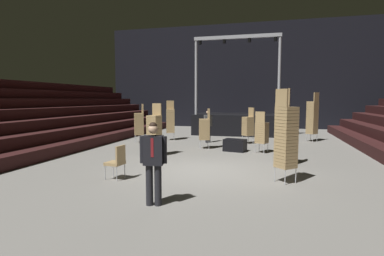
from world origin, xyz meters
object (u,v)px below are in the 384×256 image
(chair_stack_front_right, at_px, (154,130))
(chair_stack_aisle_left, at_px, (282,128))
(chair_stack_rear_left, at_px, (312,117))
(loose_chair_near_man, at_px, (117,160))
(stage_riser, at_px, (238,123))
(chair_stack_rear_right, at_px, (248,126))
(chair_stack_mid_left, at_px, (139,123))
(chair_stack_rear_centre, at_px, (205,129))
(crew_worker_near_stage, at_px, (208,124))
(chair_stack_mid_right, at_px, (262,132))
(chair_stack_front_left, at_px, (286,136))
(chair_stack_mid_centre, at_px, (170,120))
(man_with_tie, at_px, (153,159))
(equipment_road_case, at_px, (235,145))

(chair_stack_front_right, relative_size, chair_stack_aisle_left, 0.80)
(chair_stack_rear_left, xyz_separation_m, loose_chair_near_man, (-6.19, -9.47, -0.75))
(stage_riser, relative_size, chair_stack_rear_right, 3.30)
(chair_stack_mid_left, distance_m, chair_stack_rear_centre, 3.78)
(chair_stack_front_right, height_order, crew_worker_near_stage, chair_stack_front_right)
(chair_stack_front_right, xyz_separation_m, chair_stack_mid_right, (4.03, 1.77, -0.17))
(stage_riser, relative_size, crew_worker_near_stage, 3.52)
(chair_stack_rear_right, height_order, loose_chair_near_man, chair_stack_rear_right)
(chair_stack_front_left, distance_m, chair_stack_mid_left, 9.15)
(chair_stack_front_left, bearing_deg, chair_stack_rear_left, 126.50)
(chair_stack_rear_centre, relative_size, loose_chair_near_man, 1.90)
(chair_stack_front_right, relative_size, chair_stack_rear_left, 0.80)
(chair_stack_aisle_left, bearing_deg, chair_stack_front_right, 88.30)
(chair_stack_mid_left, bearing_deg, chair_stack_mid_centre, -72.33)
(man_with_tie, height_order, chair_stack_rear_centre, chair_stack_rear_centre)
(chair_stack_front_left, relative_size, chair_stack_aisle_left, 0.97)
(chair_stack_mid_right, height_order, chair_stack_aisle_left, chair_stack_aisle_left)
(chair_stack_aisle_left, xyz_separation_m, equipment_road_case, (-1.82, 2.51, -1.02))
(loose_chair_near_man, bearing_deg, chair_stack_aisle_left, -50.18)
(chair_stack_mid_centre, bearing_deg, chair_stack_rear_left, 170.39)
(chair_stack_rear_centre, xyz_separation_m, chair_stack_aisle_left, (3.23, -2.88, 0.38))
(loose_chair_near_man, bearing_deg, chair_stack_rear_right, -14.09)
(chair_stack_mid_left, relative_size, crew_worker_near_stage, 1.17)
(chair_stack_mid_right, height_order, crew_worker_near_stage, chair_stack_mid_right)
(chair_stack_front_left, bearing_deg, chair_stack_rear_centre, 170.87)
(chair_stack_mid_left, bearing_deg, chair_stack_rear_right, -109.38)
(stage_riser, relative_size, chair_stack_rear_left, 2.31)
(crew_worker_near_stage, distance_m, equipment_road_case, 2.91)
(chair_stack_front_left, distance_m, crew_worker_near_stage, 7.74)
(chair_stack_rear_centre, relative_size, crew_worker_near_stage, 1.07)
(crew_worker_near_stage, bearing_deg, loose_chair_near_man, -161.63)
(chair_stack_rear_left, height_order, chair_stack_rear_right, chair_stack_rear_left)
(man_with_tie, bearing_deg, chair_stack_rear_right, -107.55)
(chair_stack_mid_left, bearing_deg, crew_worker_near_stage, -105.69)
(stage_riser, xyz_separation_m, chair_stack_rear_right, (0.94, -4.35, 0.19))
(chair_stack_front_left, bearing_deg, chair_stack_aisle_left, 138.43)
(chair_stack_aisle_left, bearing_deg, stage_riser, 20.44)
(chair_stack_aisle_left, bearing_deg, chair_stack_rear_centre, 54.24)
(chair_stack_rear_right, distance_m, chair_stack_aisle_left, 5.19)
(chair_stack_aisle_left, distance_m, equipment_road_case, 3.27)
(chair_stack_mid_centre, relative_size, crew_worker_near_stage, 1.27)
(chair_stack_mid_left, relative_size, equipment_road_case, 2.18)
(chair_stack_mid_centre, distance_m, chair_stack_rear_right, 4.20)
(chair_stack_mid_left, bearing_deg, chair_stack_front_right, -177.43)
(man_with_tie, bearing_deg, loose_chair_near_man, -54.47)
(stage_riser, height_order, chair_stack_front_right, stage_riser)
(chair_stack_mid_right, height_order, chair_stack_mid_centre, chair_stack_mid_centre)
(chair_stack_front_left, height_order, equipment_road_case, chair_stack_front_left)
(chair_stack_front_left, xyz_separation_m, equipment_road_case, (-1.86, 4.60, -0.98))
(stage_riser, xyz_separation_m, chair_stack_mid_centre, (-3.24, -4.04, 0.36))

